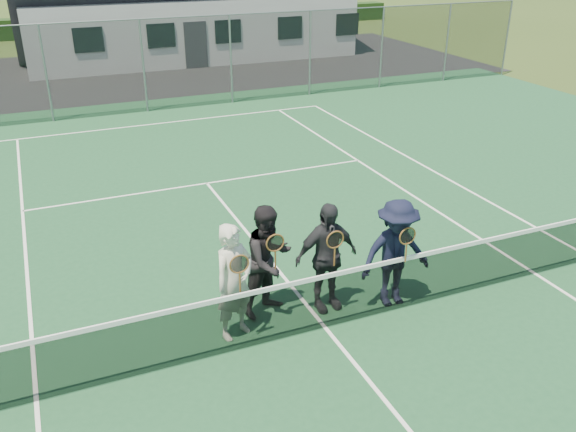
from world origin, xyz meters
The scene contains 11 objects.
ground centered at (0.00, 20.00, 0.00)m, with size 220.00×220.00×0.00m, color #304318.
court_surface centered at (0.00, 0.00, 0.01)m, with size 30.00×30.00×0.02m, color #1C4C2B.
tarmac_carpark centered at (-4.00, 20.00, 0.01)m, with size 40.00×12.00×0.01m, color black.
hedge_row centered at (0.00, 32.00, 0.55)m, with size 40.00×1.20×1.10m, color black.
court_markings centered at (0.00, 0.00, 0.02)m, with size 11.03×23.83×0.01m.
tennis_net centered at (0.00, 0.00, 0.54)m, with size 11.68×0.08×1.10m.
perimeter_fence centered at (0.00, 13.50, 1.52)m, with size 30.07×0.07×3.02m.
player_a centered at (-1.29, 0.39, 0.92)m, with size 0.77×0.65×1.80m.
player_b centered at (-0.60, 0.79, 0.92)m, with size 1.07×0.96×1.80m.
player_c centered at (0.26, 0.53, 0.92)m, with size 1.07×0.52×1.80m.
player_d centered at (1.31, 0.22, 0.92)m, with size 1.21×0.74×1.80m.
Camera 1 is at (-3.53, -6.83, 5.46)m, focal length 38.00 mm.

